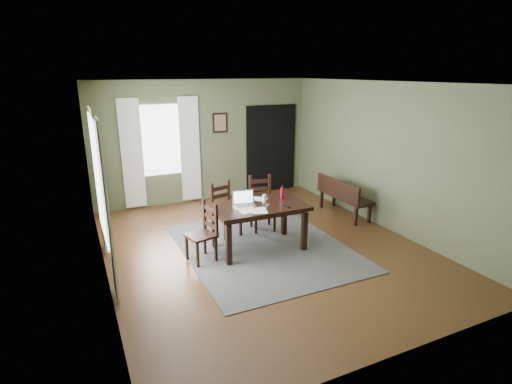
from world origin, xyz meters
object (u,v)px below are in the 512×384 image
dining_table (259,210)px  bench (342,194)px  chair_end (204,233)px  chair_back_right (262,204)px  water_bottle (282,193)px  laptop (244,202)px  chair_back_left (225,210)px

dining_table → bench: size_ratio=1.14×
chair_end → chair_back_right: size_ratio=0.93×
water_bottle → laptop: bearing=-173.6°
bench → dining_table: bearing=108.4°
chair_back_right → bench: 1.80m
chair_back_left → bench: (2.53, -0.05, -0.01)m
dining_table → bench: bearing=19.5°
chair_end → chair_back_left: size_ratio=0.97×
bench → water_bottle: size_ratio=6.00×
bench → laptop: laptop is taller
bench → water_bottle: bearing=109.2°
chair_back_right → laptop: bearing=-122.5°
water_bottle → bench: bearing=19.2°
dining_table → chair_end: size_ratio=1.67×
chair_end → laptop: size_ratio=2.34×
dining_table → water_bottle: water_bottle is taller
dining_table → laptop: size_ratio=3.90×
chair_back_right → bench: (1.80, -0.04, -0.03)m
chair_end → laptop: bearing=81.9°
bench → chair_back_right: bearing=88.6°
laptop → water_bottle: bearing=15.6°
bench → laptop: bearing=105.5°
dining_table → chair_end: (-0.96, -0.01, -0.22)m
chair_back_right → bench: bearing=8.8°
chair_end → chair_back_left: (0.67, 0.80, 0.02)m
chair_end → bench: size_ratio=0.68×
chair_end → bench: 3.29m
dining_table → chair_end: chair_end is taller
chair_back_right → laptop: size_ratio=2.53×
dining_table → water_bottle: size_ratio=6.81×
chair_end → chair_back_right: chair_back_right is taller
dining_table → chair_back_right: (0.44, 0.79, -0.19)m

